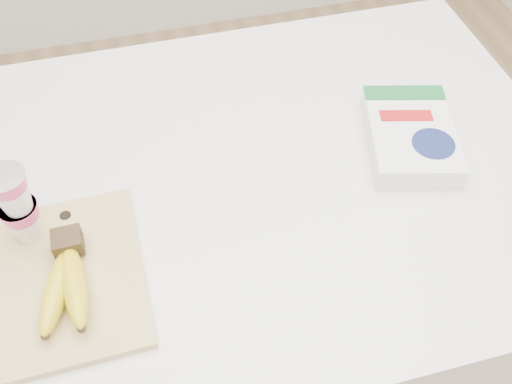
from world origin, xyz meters
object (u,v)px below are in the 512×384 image
table (232,305)px  yogurt_stack (17,204)px  cutting_board (72,277)px  cereal_box (410,136)px  bananas (66,281)px

table → yogurt_stack: yogurt_stack is taller
cutting_board → cereal_box: bearing=11.1°
cutting_board → cereal_box: 0.68m
cutting_board → bananas: bearing=-98.4°
cutting_board → bananas: size_ratio=1.64×
table → yogurt_stack: bearing=-170.5°
yogurt_stack → cereal_box: yogurt_stack is taller
yogurt_stack → cutting_board: bearing=-58.7°
cutting_board → yogurt_stack: (-0.06, 0.10, 0.09)m
bananas → cutting_board: bearing=82.9°
bananas → cereal_box: size_ratio=0.71×
yogurt_stack → table: bearing=9.5°
cutting_board → cereal_box: cereal_box is taller
cutting_board → bananas: 0.04m
table → cereal_box: (0.37, -0.01, 0.54)m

